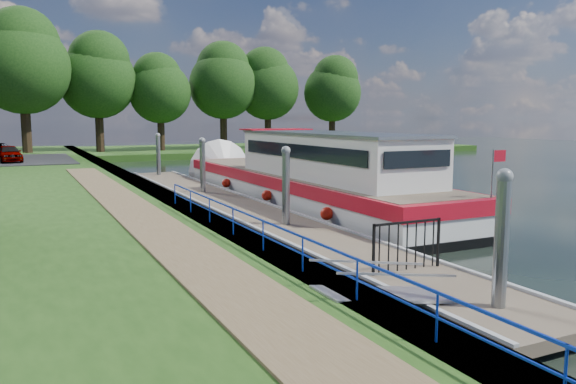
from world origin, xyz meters
name	(u,v)px	position (x,y,z in m)	size (l,w,h in m)	color
ground	(477,319)	(0.00, 0.00, 0.00)	(160.00, 160.00, 0.00)	black
bank_edge	(162,203)	(-2.55, 15.00, 0.39)	(1.10, 90.00, 0.78)	#473D2D
far_bank	(214,150)	(12.00, 52.00, 0.30)	(60.00, 18.00, 0.60)	#1F4112
footpath	(154,226)	(-4.40, 8.00, 0.80)	(1.60, 40.00, 0.05)	brown
blue_fence	(281,236)	(-2.75, 3.00, 1.31)	(0.04, 18.04, 0.72)	#0C2DBF
pontoon	(237,210)	(0.00, 13.00, 0.18)	(2.50, 30.00, 0.56)	brown
mooring_piles	(237,183)	(0.00, 13.00, 1.28)	(0.30, 27.30, 3.55)	gray
gangway	(383,293)	(-1.85, 0.50, 0.63)	(2.58, 1.00, 0.92)	#A5A8AD
gate_panel	(407,238)	(0.00, 2.20, 1.15)	(1.85, 0.05, 1.15)	black
barge	(297,179)	(3.60, 14.83, 1.09)	(4.36, 21.15, 4.78)	black
horizon_trees	(85,74)	(-1.61, 48.68, 7.95)	(54.38, 10.03, 12.87)	#332316
car_a	(9,153)	(-8.27, 35.45, 1.43)	(1.40, 3.48, 1.19)	#999999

